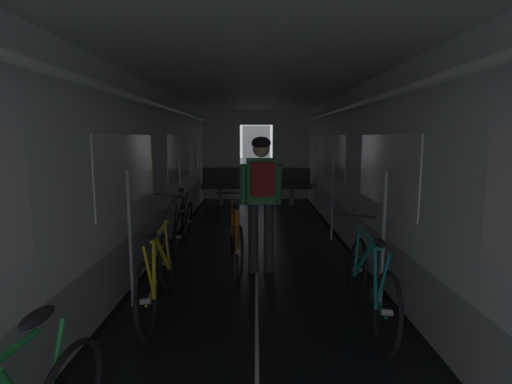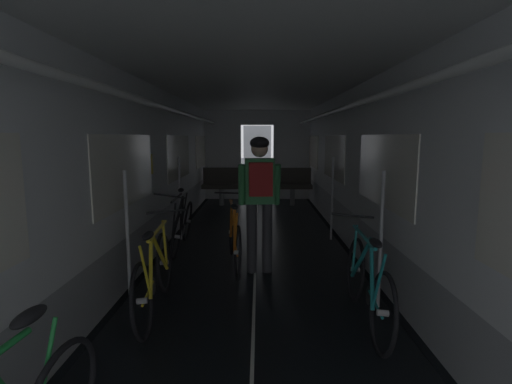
# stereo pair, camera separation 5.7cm
# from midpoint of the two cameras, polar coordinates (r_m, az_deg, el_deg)

# --- Properties ---
(train_car_shell) EXTENTS (3.14, 12.34, 2.57)m
(train_car_shell) POSITION_cam_midpoint_polar(r_m,az_deg,el_deg) (5.25, -0.30, 7.86)
(train_car_shell) COLOR black
(train_car_shell) RESTS_ON ground
(bench_seat_far_left) EXTENTS (0.98, 0.51, 0.95)m
(bench_seat_far_left) POSITION_cam_midpoint_polar(r_m,az_deg,el_deg) (9.84, -5.45, 1.37)
(bench_seat_far_left) COLOR gray
(bench_seat_far_left) RESTS_ON ground
(bench_seat_far_right) EXTENTS (0.98, 0.51, 0.95)m
(bench_seat_far_right) POSITION_cam_midpoint_polar(r_m,az_deg,el_deg) (9.84, 5.05, 1.37)
(bench_seat_far_right) COLOR gray
(bench_seat_far_right) RESTS_ON ground
(bicycle_yellow) EXTENTS (0.44, 1.69, 0.95)m
(bicycle_yellow) POSITION_cam_midpoint_polar(r_m,az_deg,el_deg) (3.99, -14.85, -11.79)
(bicycle_yellow) COLOR black
(bicycle_yellow) RESTS_ON ground
(bicycle_teal) EXTENTS (0.44, 1.69, 0.95)m
(bicycle_teal) POSITION_cam_midpoint_polar(r_m,az_deg,el_deg) (3.81, 16.04, -12.82)
(bicycle_teal) COLOR black
(bicycle_teal) RESTS_ON ground
(bicycle_black) EXTENTS (0.44, 1.69, 0.96)m
(bicycle_black) POSITION_cam_midpoint_polar(r_m,az_deg,el_deg) (6.06, -11.10, -4.83)
(bicycle_black) COLOR black
(bicycle_black) RESTS_ON ground
(person_cyclist_aisle) EXTENTS (0.54, 0.41, 1.73)m
(person_cyclist_aisle) POSITION_cam_midpoint_polar(r_m,az_deg,el_deg) (4.80, 0.38, 0.33)
(person_cyclist_aisle) COLOR #2D2D33
(person_cyclist_aisle) RESTS_ON ground
(bicycle_orange_in_aisle) EXTENTS (0.46, 1.68, 0.94)m
(bicycle_orange_in_aisle) POSITION_cam_midpoint_polar(r_m,az_deg,el_deg) (5.20, -3.41, -6.80)
(bicycle_orange_in_aisle) COLOR black
(bicycle_orange_in_aisle) RESTS_ON ground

